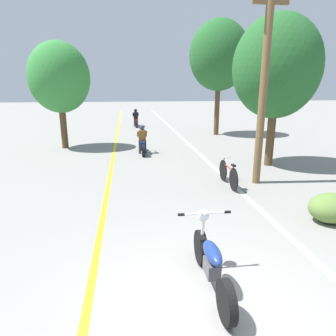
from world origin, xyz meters
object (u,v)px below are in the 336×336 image
Objects in this scene: roadside_tree_right_near at (277,67)px; motorcycle_rider_far at (136,120)px; motorcycle_foreground at (211,261)px; roadside_tree_left at (59,78)px; utility_pole at (264,86)px; motorcycle_rider_lead at (142,143)px; bicycle_parked at (228,174)px; roadside_tree_right_far at (219,56)px.

roadside_tree_right_near is 14.16m from motorcycle_rider_far.
motorcycle_rider_far is (-0.53, 19.97, 0.09)m from motorcycle_foreground.
roadside_tree_left is 2.57× the size of motorcycle_rider_far.
roadside_tree_left is (-7.41, 6.87, 0.39)m from utility_pole.
motorcycle_rider_lead is at bearing 124.82° from utility_pole.
utility_pole is at bearing 59.32° from motorcycle_foreground.
motorcycle_rider_far is (-3.49, 14.99, -2.57)m from utility_pole.
utility_pole reaches higher than roadside_tree_right_near.
utility_pole is at bearing -42.84° from roadside_tree_left.
motorcycle_rider_far reaches higher than bicycle_parked.
motorcycle_rider_far is at bearing 99.25° from bicycle_parked.
roadside_tree_right_far is 3.62× the size of motorcycle_rider_lead.
utility_pole is at bearing -55.18° from motorcycle_rider_lead.
roadside_tree_left is (-8.86, 4.74, -0.28)m from roadside_tree_right_near.
utility_pole is 10.40m from roadside_tree_right_far.
bicycle_parked is at bearing 68.26° from motorcycle_foreground.
roadside_tree_right_far is 8.46m from motorcycle_rider_lead.
roadside_tree_right_near is 2.91× the size of motorcycle_rider_lead.
utility_pole is 15.60m from motorcycle_rider_far.
roadside_tree_left is at bearing -115.77° from motorcycle_rider_far.
roadside_tree_right_near is 2.81× the size of motorcycle_rider_far.
roadside_tree_right_near is 3.27× the size of bicycle_parked.
utility_pole is 1.15× the size of roadside_tree_left.
bicycle_parked is at bearing -104.56° from roadside_tree_right_far.
roadside_tree_left reaches higher than motorcycle_foreground.
roadside_tree_left is 5.24m from motorcycle_rider_lead.
roadside_tree_right_far is 4.07× the size of bicycle_parked.
motorcycle_foreground is 19.98m from motorcycle_rider_far.
roadside_tree_right_far reaches higher than roadside_tree_right_near.
motorcycle_rider_lead is (-0.54, 10.01, 0.08)m from motorcycle_foreground.
motorcycle_foreground is (-4.41, -7.11, -3.34)m from roadside_tree_right_near.
motorcycle_rider_far is at bearing 103.09° from utility_pole.
roadside_tree_left is 2.67× the size of motorcycle_rider_lead.
motorcycle_rider_lead is (-4.95, 2.91, -3.26)m from roadside_tree_right_near.
bicycle_parked is (-2.66, -10.24, -4.54)m from roadside_tree_right_far.
bicycle_parked is at bearing -172.42° from utility_pole.
roadside_tree_right_near is at bearing -69.01° from motorcycle_rider_far.
motorcycle_rider_far is at bearing 64.23° from roadside_tree_left.
motorcycle_rider_far is at bearing 136.39° from roadside_tree_right_far.
roadside_tree_right_near reaches higher than motorcycle_rider_far.
motorcycle_foreground is at bearing -69.42° from roadside_tree_left.
motorcycle_rider_lead is 5.73m from bicycle_parked.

